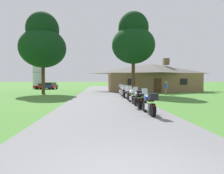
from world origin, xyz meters
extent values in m
plane|color=#42752D|center=(0.00, 20.00, 0.00)|extent=(500.00, 500.00, 0.00)
cube|color=slate|center=(0.00, 18.00, 0.03)|extent=(6.40, 80.00, 0.06)
cylinder|color=black|center=(1.95, 7.57, 0.38)|extent=(0.13, 0.64, 0.64)
cylinder|color=black|center=(2.00, 6.13, 0.38)|extent=(0.18, 0.64, 0.64)
cube|color=silver|center=(1.98, 6.83, 0.44)|extent=(0.28, 0.57, 0.30)
ellipsoid|color=#1E3899|center=(1.97, 7.09, 0.89)|extent=(0.32, 0.53, 0.26)
cube|color=black|center=(1.98, 6.63, 0.80)|extent=(0.30, 0.53, 0.10)
cylinder|color=silver|center=(1.95, 7.53, 1.08)|extent=(0.66, 0.05, 0.03)
cylinder|color=silver|center=(1.95, 7.57, 0.74)|extent=(0.07, 0.24, 0.73)
cube|color=#B2BCC6|center=(1.95, 7.63, 1.22)|extent=(0.32, 0.12, 0.27)
sphere|color=silver|center=(1.95, 7.53, 0.94)|extent=(0.11, 0.11, 0.11)
cube|color=black|center=(2.00, 6.08, 1.02)|extent=(0.41, 0.37, 0.32)
cube|color=red|center=(2.01, 5.91, 0.60)|extent=(0.14, 0.03, 0.06)
cylinder|color=silver|center=(2.13, 6.46, 0.28)|extent=(0.09, 0.55, 0.07)
cylinder|color=black|center=(1.92, 10.19, 0.38)|extent=(0.11, 0.64, 0.64)
cylinder|color=black|center=(1.93, 8.75, 0.38)|extent=(0.16, 0.64, 0.64)
cube|color=silver|center=(1.93, 9.45, 0.44)|extent=(0.26, 0.56, 0.30)
ellipsoid|color=#B2B5BC|center=(1.92, 9.71, 0.89)|extent=(0.30, 0.52, 0.26)
cube|color=black|center=(1.93, 9.25, 0.80)|extent=(0.28, 0.52, 0.10)
cylinder|color=silver|center=(1.92, 10.15, 1.08)|extent=(0.66, 0.03, 0.03)
cylinder|color=silver|center=(1.92, 10.19, 0.74)|extent=(0.06, 0.24, 0.73)
cube|color=#B2BCC6|center=(1.92, 10.25, 1.22)|extent=(0.32, 0.11, 0.27)
sphere|color=silver|center=(1.92, 10.15, 0.94)|extent=(0.11, 0.11, 0.11)
cube|color=black|center=(1.93, 8.70, 1.02)|extent=(0.40, 0.36, 0.32)
cube|color=red|center=(1.93, 8.53, 0.60)|extent=(0.14, 0.03, 0.06)
cylinder|color=silver|center=(2.07, 9.07, 0.28)|extent=(0.07, 0.55, 0.07)
cube|color=black|center=(1.67, 8.80, 0.56)|extent=(0.20, 0.40, 0.36)
cube|color=black|center=(2.19, 8.80, 0.56)|extent=(0.20, 0.40, 0.36)
cylinder|color=black|center=(1.90, 12.56, 0.38)|extent=(0.14, 0.64, 0.64)
cylinder|color=black|center=(1.98, 11.13, 0.38)|extent=(0.19, 0.65, 0.64)
cube|color=silver|center=(1.94, 11.83, 0.44)|extent=(0.29, 0.57, 0.30)
ellipsoid|color=#B2B5BC|center=(1.93, 12.09, 0.89)|extent=(0.33, 0.53, 0.26)
cube|color=black|center=(1.95, 11.63, 0.80)|extent=(0.31, 0.53, 0.10)
cylinder|color=silver|center=(1.90, 12.52, 1.08)|extent=(0.66, 0.07, 0.03)
cylinder|color=silver|center=(1.90, 12.56, 0.74)|extent=(0.07, 0.24, 0.73)
cube|color=#B2BCC6|center=(1.90, 12.62, 1.22)|extent=(0.33, 0.13, 0.27)
sphere|color=silver|center=(1.90, 12.52, 0.94)|extent=(0.11, 0.11, 0.11)
cube|color=#B7B7BC|center=(1.98, 11.08, 1.02)|extent=(0.42, 0.38, 0.32)
cube|color=red|center=(1.99, 10.91, 0.60)|extent=(0.14, 0.04, 0.06)
cylinder|color=silver|center=(2.10, 11.45, 0.28)|extent=(0.10, 0.55, 0.07)
cylinder|color=black|center=(1.99, 15.42, 0.38)|extent=(0.12, 0.64, 0.64)
cylinder|color=black|center=(2.00, 13.98, 0.38)|extent=(0.16, 0.64, 0.64)
cube|color=silver|center=(1.99, 14.68, 0.44)|extent=(0.27, 0.56, 0.30)
ellipsoid|color=#B2B5BC|center=(1.99, 14.94, 0.89)|extent=(0.31, 0.52, 0.26)
cube|color=black|center=(2.00, 14.48, 0.80)|extent=(0.29, 0.52, 0.10)
cylinder|color=silver|center=(1.99, 15.38, 1.08)|extent=(0.66, 0.04, 0.03)
cylinder|color=silver|center=(1.99, 15.42, 0.74)|extent=(0.06, 0.24, 0.73)
cube|color=#B2BCC6|center=(1.99, 15.48, 1.22)|extent=(0.32, 0.11, 0.27)
sphere|color=silver|center=(1.99, 15.38, 0.94)|extent=(0.11, 0.11, 0.11)
cube|color=silver|center=(2.00, 13.93, 1.02)|extent=(0.40, 0.36, 0.32)
cube|color=red|center=(2.00, 13.76, 0.60)|extent=(0.14, 0.03, 0.06)
cylinder|color=silver|center=(2.14, 14.30, 0.28)|extent=(0.08, 0.55, 0.07)
cylinder|color=black|center=(1.92, 18.02, 0.38)|extent=(0.13, 0.64, 0.64)
cylinder|color=black|center=(1.97, 16.58, 0.38)|extent=(0.17, 0.64, 0.64)
cube|color=silver|center=(1.95, 17.28, 0.44)|extent=(0.28, 0.57, 0.30)
ellipsoid|color=silver|center=(1.94, 17.54, 0.89)|extent=(0.32, 0.53, 0.26)
cube|color=black|center=(1.95, 17.08, 0.80)|extent=(0.30, 0.53, 0.10)
cylinder|color=silver|center=(1.93, 17.98, 1.08)|extent=(0.66, 0.05, 0.03)
cylinder|color=silver|center=(1.92, 18.02, 0.74)|extent=(0.07, 0.24, 0.73)
cube|color=#B2BCC6|center=(1.92, 18.08, 1.22)|extent=(0.32, 0.12, 0.27)
sphere|color=silver|center=(1.93, 17.98, 0.94)|extent=(0.11, 0.11, 0.11)
cube|color=#B7B7BC|center=(1.97, 16.53, 1.02)|extent=(0.41, 0.37, 0.32)
cube|color=red|center=(1.97, 16.36, 0.60)|extent=(0.14, 0.03, 0.06)
cylinder|color=silver|center=(2.10, 16.91, 0.28)|extent=(0.09, 0.55, 0.07)
cube|color=#B7B7BC|center=(1.70, 16.62, 0.56)|extent=(0.21, 0.41, 0.36)
cube|color=#B7B7BC|center=(2.22, 16.64, 0.56)|extent=(0.21, 0.41, 0.36)
cylinder|color=black|center=(2.00, 20.76, 0.38)|extent=(0.16, 0.65, 0.64)
cylinder|color=black|center=(2.11, 19.33, 0.38)|extent=(0.20, 0.65, 0.64)
cube|color=silver|center=(2.06, 20.03, 0.44)|extent=(0.30, 0.58, 0.30)
ellipsoid|color=#1E3899|center=(2.04, 20.29, 0.89)|extent=(0.34, 0.54, 0.26)
cube|color=black|center=(2.07, 19.83, 0.80)|extent=(0.32, 0.54, 0.10)
cylinder|color=silver|center=(2.00, 20.72, 1.08)|extent=(0.66, 0.08, 0.03)
cylinder|color=silver|center=(2.00, 20.76, 0.74)|extent=(0.08, 0.24, 0.73)
cube|color=#B2BCC6|center=(1.99, 20.82, 1.22)|extent=(0.33, 0.13, 0.27)
sphere|color=silver|center=(2.00, 20.72, 0.94)|extent=(0.11, 0.11, 0.11)
cube|color=#B7B7BC|center=(2.12, 19.28, 1.02)|extent=(0.43, 0.39, 0.32)
cube|color=red|center=(2.13, 19.11, 0.60)|extent=(0.14, 0.04, 0.06)
cylinder|color=silver|center=(2.23, 19.66, 0.28)|extent=(0.11, 0.55, 0.07)
cube|color=#B7B7BC|center=(1.85, 19.36, 0.56)|extent=(0.23, 0.41, 0.36)
cube|color=#B7B7BC|center=(2.37, 19.40, 0.56)|extent=(0.23, 0.41, 0.36)
cube|color=brown|center=(8.10, 29.56, 1.47)|extent=(14.07, 7.57, 2.93)
pyramid|color=#5B5651|center=(8.10, 29.56, 3.77)|extent=(14.92, 8.03, 1.67)
cube|color=brown|center=(10.63, 29.56, 4.95)|extent=(0.90, 0.90, 1.10)
cube|color=#472D19|center=(8.10, 25.74, 1.05)|extent=(1.10, 0.08, 2.10)
cube|color=black|center=(4.16, 25.74, 1.61)|extent=(1.10, 0.06, 0.90)
cube|color=black|center=(12.04, 25.74, 1.61)|extent=(1.10, 0.06, 0.90)
cylinder|color=#75664C|center=(7.68, 21.00, 0.43)|extent=(0.14, 0.14, 0.86)
cylinder|color=#75664C|center=(7.83, 21.10, 0.43)|extent=(0.14, 0.14, 0.86)
cube|color=#2D56AD|center=(7.76, 21.05, 1.14)|extent=(0.42, 0.38, 0.56)
cylinder|color=#2D56AD|center=(7.56, 20.93, 1.12)|extent=(0.09, 0.09, 0.58)
cylinder|color=#2D56AD|center=(7.95, 21.17, 1.12)|extent=(0.09, 0.09, 0.58)
sphere|color=tan|center=(7.76, 21.05, 1.56)|extent=(0.21, 0.21, 0.21)
cylinder|color=#B2AD99|center=(7.76, 21.05, 1.66)|extent=(0.22, 0.22, 0.05)
cylinder|color=#422D19|center=(-7.96, 23.70, 2.20)|extent=(0.44, 0.44, 4.40)
ellipsoid|color=#0F3314|center=(-7.96, 23.70, 6.07)|extent=(6.06, 6.06, 5.15)
ellipsoid|color=black|center=(-7.96, 23.70, 8.49)|extent=(4.24, 4.24, 4.55)
cylinder|color=#422D19|center=(3.87, 22.49, 2.40)|extent=(0.44, 0.44, 4.81)
ellipsoid|color=#0F3314|center=(3.87, 22.49, 6.34)|extent=(5.57, 5.57, 4.73)
ellipsoid|color=black|center=(3.87, 22.49, 8.57)|extent=(3.90, 3.90, 4.17)
cylinder|color=#B2B7BC|center=(-15.38, 46.85, 3.73)|extent=(2.90, 2.90, 7.47)
cone|color=#999EA3|center=(-15.38, 46.85, 7.83)|extent=(2.96, 2.96, 0.72)
cylinder|color=gray|center=(-15.38, 46.85, 3.73)|extent=(2.99, 2.99, 0.15)
cube|color=navy|center=(-10.65, 38.76, 0.62)|extent=(2.20, 4.73, 0.60)
cube|color=black|center=(-10.67, 38.56, 1.16)|extent=(1.87, 3.34, 0.48)
cylinder|color=black|center=(-11.38, 40.25, 0.32)|extent=(0.27, 0.66, 0.64)
cylinder|color=black|center=(-9.69, 40.11, 0.32)|extent=(0.27, 0.66, 0.64)
cylinder|color=black|center=(-11.61, 37.40, 0.32)|extent=(0.27, 0.66, 0.64)
cylinder|color=black|center=(-9.92, 37.27, 0.32)|extent=(0.27, 0.66, 0.64)
cube|color=maroon|center=(-11.52, 37.84, 0.55)|extent=(4.45, 2.54, 0.46)
cube|color=black|center=(-11.62, 37.86, 0.99)|extent=(2.14, 1.92, 0.42)
cylinder|color=black|center=(-12.95, 37.23, 0.32)|extent=(0.67, 0.33, 0.64)
cylinder|color=black|center=(-12.66, 38.90, 0.32)|extent=(0.67, 0.33, 0.64)
cylinder|color=black|center=(-10.38, 36.78, 0.32)|extent=(0.67, 0.33, 0.64)
cylinder|color=black|center=(-10.09, 38.45, 0.32)|extent=(0.67, 0.33, 0.64)
camera|label=1|loc=(-0.54, -3.13, 1.78)|focal=31.86mm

